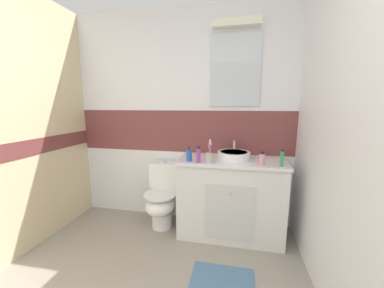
{
  "coord_description": "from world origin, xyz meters",
  "views": [
    {
      "loc": [
        0.66,
        -0.16,
        1.42
      ],
      "look_at": [
        0.21,
        2.02,
        1.02
      ],
      "focal_mm": 20.63,
      "sensor_mm": 36.0,
      "label": 1
    }
  ],
  "objects_px": {
    "sink_basin": "(234,155)",
    "toothpaste_tube_upright": "(282,158)",
    "soap_dispenser": "(189,155)",
    "toothbrush_cup": "(209,156)",
    "toilet": "(162,197)",
    "lotion_bottle_short": "(262,159)",
    "deodorant_spray_can": "(198,155)"
  },
  "relations": [
    {
      "from": "sink_basin",
      "to": "toothpaste_tube_upright",
      "type": "bearing_deg",
      "value": -22.31
    },
    {
      "from": "soap_dispenser",
      "to": "toothbrush_cup",
      "type": "bearing_deg",
      "value": -4.53
    },
    {
      "from": "sink_basin",
      "to": "toothpaste_tube_upright",
      "type": "xyz_separation_m",
      "value": [
        0.44,
        -0.18,
        0.03
      ]
    },
    {
      "from": "toothpaste_tube_upright",
      "to": "toothbrush_cup",
      "type": "bearing_deg",
      "value": -180.0
    },
    {
      "from": "sink_basin",
      "to": "toothpaste_tube_upright",
      "type": "relative_size",
      "value": 2.36
    },
    {
      "from": "toilet",
      "to": "lotion_bottle_short",
      "type": "xyz_separation_m",
      "value": [
        1.07,
        -0.19,
        0.56
      ]
    },
    {
      "from": "toothbrush_cup",
      "to": "deodorant_spray_can",
      "type": "height_order",
      "value": "toothbrush_cup"
    },
    {
      "from": "toilet",
      "to": "deodorant_spray_can",
      "type": "xyz_separation_m",
      "value": [
        0.46,
        -0.21,
        0.58
      ]
    },
    {
      "from": "sink_basin",
      "to": "soap_dispenser",
      "type": "xyz_separation_m",
      "value": [
        -0.44,
        -0.17,
        0.01
      ]
    },
    {
      "from": "toothbrush_cup",
      "to": "lotion_bottle_short",
      "type": "bearing_deg",
      "value": 0.22
    },
    {
      "from": "toothbrush_cup",
      "to": "toothpaste_tube_upright",
      "type": "distance_m",
      "value": 0.68
    },
    {
      "from": "toothbrush_cup",
      "to": "deodorant_spray_can",
      "type": "bearing_deg",
      "value": -171.91
    },
    {
      "from": "toothbrush_cup",
      "to": "deodorant_spray_can",
      "type": "xyz_separation_m",
      "value": [
        -0.11,
        -0.02,
        0.01
      ]
    },
    {
      "from": "deodorant_spray_can",
      "to": "lotion_bottle_short",
      "type": "xyz_separation_m",
      "value": [
        0.61,
        0.02,
        -0.02
      ]
    },
    {
      "from": "toilet",
      "to": "soap_dispenser",
      "type": "distance_m",
      "value": 0.69
    },
    {
      "from": "deodorant_spray_can",
      "to": "lotion_bottle_short",
      "type": "height_order",
      "value": "deodorant_spray_can"
    },
    {
      "from": "toilet",
      "to": "deodorant_spray_can",
      "type": "height_order",
      "value": "deodorant_spray_can"
    },
    {
      "from": "toilet",
      "to": "toothbrush_cup",
      "type": "height_order",
      "value": "toothbrush_cup"
    },
    {
      "from": "toothbrush_cup",
      "to": "deodorant_spray_can",
      "type": "distance_m",
      "value": 0.11
    },
    {
      "from": "deodorant_spray_can",
      "to": "toilet",
      "type": "bearing_deg",
      "value": 156.01
    },
    {
      "from": "deodorant_spray_can",
      "to": "sink_basin",
      "type": "bearing_deg",
      "value": 30.02
    },
    {
      "from": "sink_basin",
      "to": "toilet",
      "type": "xyz_separation_m",
      "value": [
        -0.8,
        0.01,
        -0.55
      ]
    },
    {
      "from": "toothbrush_cup",
      "to": "soap_dispenser",
      "type": "relative_size",
      "value": 1.52
    },
    {
      "from": "sink_basin",
      "to": "soap_dispenser",
      "type": "bearing_deg",
      "value": -159.54
    },
    {
      "from": "toothbrush_cup",
      "to": "deodorant_spray_can",
      "type": "relative_size",
      "value": 1.46
    },
    {
      "from": "toilet",
      "to": "soap_dispenser",
      "type": "xyz_separation_m",
      "value": [
        0.36,
        -0.17,
        0.56
      ]
    },
    {
      "from": "soap_dispenser",
      "to": "lotion_bottle_short",
      "type": "bearing_deg",
      "value": -1.19
    },
    {
      "from": "lotion_bottle_short",
      "to": "toothbrush_cup",
      "type": "bearing_deg",
      "value": -179.78
    },
    {
      "from": "toilet",
      "to": "toothpaste_tube_upright",
      "type": "xyz_separation_m",
      "value": [
        1.25,
        -0.19,
        0.58
      ]
    },
    {
      "from": "toilet",
      "to": "toothpaste_tube_upright",
      "type": "relative_size",
      "value": 4.62
    },
    {
      "from": "sink_basin",
      "to": "toilet",
      "type": "distance_m",
      "value": 0.97
    },
    {
      "from": "deodorant_spray_can",
      "to": "toothbrush_cup",
      "type": "bearing_deg",
      "value": 8.09
    }
  ]
}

